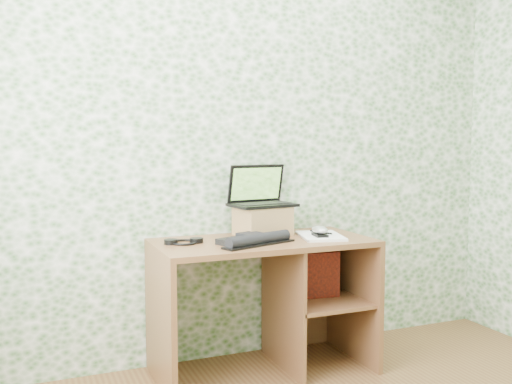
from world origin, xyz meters
name	(u,v)px	position (x,y,z in m)	size (l,w,h in m)	color
wall_back	(243,141)	(0.00, 1.75, 1.30)	(3.50, 3.50, 0.00)	white
desk	(274,285)	(0.08, 1.47, 0.48)	(1.20, 0.60, 0.75)	brown
riser	(263,221)	(0.06, 1.58, 0.83)	(0.28, 0.24, 0.17)	#A07E47
laptop	(260,196)	(0.06, 1.62, 0.98)	(0.39, 0.30, 0.24)	black
keyboard	(255,239)	(-0.08, 1.36, 0.77)	(0.45, 0.36, 0.06)	black
headphones	(184,242)	(-0.44, 1.50, 0.76)	(0.21, 0.16, 0.03)	black
notepad	(321,236)	(0.34, 1.39, 0.76)	(0.23, 0.32, 0.02)	white
mouse	(320,232)	(0.31, 1.35, 0.79)	(0.08, 0.13, 0.04)	#BDBDC0
pen	(321,232)	(0.37, 1.45, 0.77)	(0.01, 0.01, 0.16)	black
red_box	(320,274)	(0.36, 1.44, 0.52)	(0.22, 0.07, 0.26)	#A01F0E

